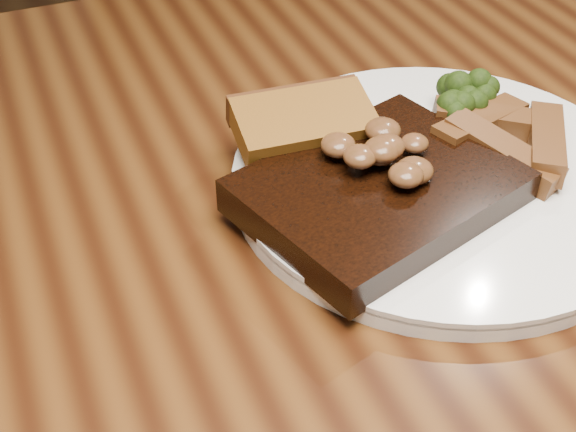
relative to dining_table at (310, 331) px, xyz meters
name	(u,v)px	position (x,y,z in m)	size (l,w,h in m)	color
dining_table	(310,331)	(0.00, 0.00, 0.00)	(1.60, 0.90, 0.75)	#49270E
chair_far	(194,80)	(0.10, 0.69, -0.17)	(0.54, 0.54, 0.89)	black
plate	(439,181)	(0.11, 0.02, 0.10)	(0.31, 0.31, 0.01)	white
steak	(378,192)	(0.05, 0.00, 0.12)	(0.18, 0.14, 0.03)	black
steak_bone	(422,252)	(0.05, -0.06, 0.11)	(0.14, 0.01, 0.02)	beige
mushroom_pile	(381,151)	(0.06, 0.01, 0.15)	(0.08, 0.08, 0.03)	brown
garlic_bread	(304,145)	(0.03, 0.08, 0.12)	(0.10, 0.06, 0.02)	brown
potato_wedges	(524,138)	(0.19, 0.02, 0.12)	(0.12, 0.12, 0.02)	brown
broccoli_cluster	(468,96)	(0.17, 0.08, 0.12)	(0.06, 0.06, 0.04)	#23360C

